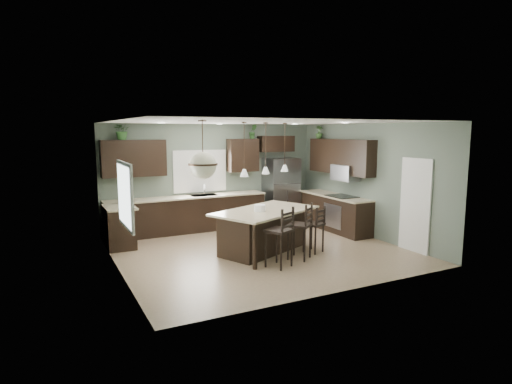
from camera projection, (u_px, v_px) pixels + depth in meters
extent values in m
plane|color=#9E8466|center=(260.00, 251.00, 9.42)|extent=(6.00, 6.00, 0.00)
cube|color=white|center=(415.00, 205.00, 9.24)|extent=(0.04, 0.82, 2.04)
cube|color=white|center=(200.00, 171.00, 11.43)|extent=(1.35, 0.02, 1.00)
cube|color=white|center=(124.00, 195.00, 7.15)|extent=(0.02, 1.10, 1.00)
cube|color=black|center=(119.00, 228.00, 9.64)|extent=(0.60, 0.90, 0.90)
cube|color=beige|center=(119.00, 207.00, 9.58)|extent=(0.66, 0.96, 0.04)
cube|color=black|center=(188.00, 215.00, 11.13)|extent=(4.20, 0.60, 0.90)
cube|color=beige|center=(188.00, 197.00, 11.05)|extent=(4.20, 0.66, 0.04)
cube|color=gray|center=(204.00, 195.00, 11.25)|extent=(0.70, 0.45, 0.01)
cylinder|color=silver|center=(204.00, 190.00, 11.20)|extent=(0.02, 0.02, 0.28)
cube|color=black|center=(134.00, 158.00, 10.45)|extent=(1.55, 0.34, 0.90)
cube|color=black|center=(243.00, 155.00, 11.77)|extent=(0.85, 0.34, 0.90)
cube|color=black|center=(276.00, 144.00, 12.20)|extent=(1.05, 0.34, 0.45)
cube|color=black|center=(335.00, 213.00, 11.33)|extent=(0.60, 2.35, 0.90)
cube|color=beige|center=(335.00, 196.00, 11.26)|extent=(0.66, 2.35, 0.04)
cube|color=black|center=(342.00, 196.00, 11.01)|extent=(0.58, 0.75, 0.02)
cube|color=gray|center=(332.00, 216.00, 10.95)|extent=(0.01, 0.72, 0.60)
cube|color=black|center=(341.00, 157.00, 11.18)|extent=(0.34, 2.35, 0.90)
cube|color=gray|center=(345.00, 173.00, 10.97)|extent=(0.40, 0.75, 0.40)
cube|color=gray|center=(281.00, 190.00, 12.26)|extent=(0.90, 0.74, 1.85)
cube|color=black|center=(265.00, 231.00, 9.29)|extent=(2.64, 2.14, 0.92)
cylinder|color=white|center=(260.00, 208.00, 9.06)|extent=(0.24, 0.24, 0.14)
cube|color=black|center=(279.00, 237.00, 8.21)|extent=(0.58, 0.58, 1.19)
cube|color=black|center=(299.00, 231.00, 8.73)|extent=(0.61, 0.61, 1.17)
cube|color=black|center=(314.00, 229.00, 9.23)|extent=(0.49, 0.49, 1.02)
imported|color=#295324|center=(122.00, 130.00, 10.21)|extent=(0.48, 0.43, 0.48)
imported|color=#2B5927|center=(253.00, 131.00, 11.79)|extent=(0.26, 0.22, 0.40)
imported|color=#2F5324|center=(319.00, 132.00, 11.91)|extent=(0.24, 0.24, 0.36)
plane|color=slate|center=(214.00, 176.00, 11.64)|extent=(6.00, 0.00, 6.00)
plane|color=slate|center=(340.00, 208.00, 6.79)|extent=(6.00, 0.00, 6.00)
plane|color=slate|center=(116.00, 198.00, 7.87)|extent=(0.00, 5.50, 5.50)
plane|color=slate|center=(368.00, 180.00, 10.56)|extent=(0.00, 5.50, 5.50)
plane|color=white|center=(260.00, 122.00, 9.02)|extent=(6.00, 6.00, 0.00)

